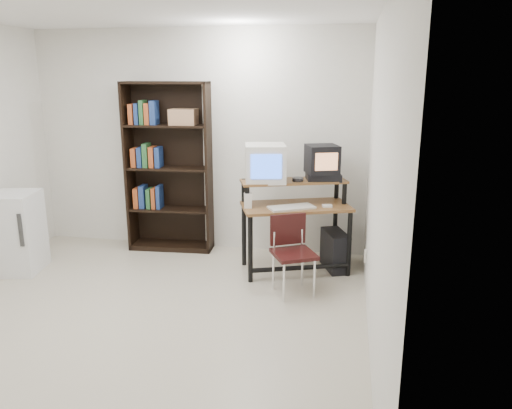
% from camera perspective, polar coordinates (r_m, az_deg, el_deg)
% --- Properties ---
extents(floor, '(4.00, 4.00, 0.01)m').
position_cam_1_polar(floor, '(4.61, -13.65, -12.65)').
color(floor, beige).
rests_on(floor, ground).
extents(ceiling, '(4.00, 4.00, 0.01)m').
position_cam_1_polar(ceiling, '(4.14, -15.95, 21.39)').
color(ceiling, white).
rests_on(ceiling, back_wall).
extents(back_wall, '(4.00, 0.01, 2.60)m').
position_cam_1_polar(back_wall, '(6.03, -6.68, 7.15)').
color(back_wall, silver).
rests_on(back_wall, floor).
extents(right_wall, '(0.01, 4.00, 2.60)m').
position_cam_1_polar(right_wall, '(3.80, 13.81, 2.44)').
color(right_wall, silver).
rests_on(right_wall, floor).
extents(computer_desk, '(1.25, 0.91, 0.98)m').
position_cam_1_polar(computer_desk, '(5.33, 4.50, -0.59)').
color(computer_desk, brown).
rests_on(computer_desk, floor).
extents(crt_monitor, '(0.50, 0.50, 0.40)m').
position_cam_1_polar(crt_monitor, '(5.29, 1.05, 4.75)').
color(crt_monitor, beige).
rests_on(crt_monitor, computer_desk).
extents(vcr, '(0.41, 0.33, 0.08)m').
position_cam_1_polar(vcr, '(5.40, 7.70, 3.13)').
color(vcr, black).
rests_on(vcr, computer_desk).
extents(crt_tv, '(0.41, 0.40, 0.30)m').
position_cam_1_polar(crt_tv, '(5.38, 7.56, 5.15)').
color(crt_tv, black).
rests_on(crt_tv, vcr).
extents(cd_spindle, '(0.15, 0.15, 0.05)m').
position_cam_1_polar(cd_spindle, '(5.30, 4.79, 2.81)').
color(cd_spindle, '#26262B').
rests_on(cd_spindle, computer_desk).
extents(keyboard, '(0.51, 0.42, 0.03)m').
position_cam_1_polar(keyboard, '(5.16, 4.07, -0.41)').
color(keyboard, beige).
rests_on(keyboard, computer_desk).
extents(mousepad, '(0.25, 0.22, 0.01)m').
position_cam_1_polar(mousepad, '(5.28, 7.94, -0.35)').
color(mousepad, black).
rests_on(mousepad, computer_desk).
extents(mouse, '(0.11, 0.08, 0.03)m').
position_cam_1_polar(mouse, '(5.26, 8.13, -0.20)').
color(mouse, white).
rests_on(mouse, mousepad).
extents(desk_speaker, '(0.09, 0.09, 0.17)m').
position_cam_1_polar(desk_speaker, '(5.16, -0.93, 0.38)').
color(desk_speaker, beige).
rests_on(desk_speaker, computer_desk).
extents(pc_tower, '(0.35, 0.49, 0.42)m').
position_cam_1_polar(pc_tower, '(5.55, 9.01, -5.20)').
color(pc_tower, black).
rests_on(pc_tower, floor).
extents(school_chair, '(0.51, 0.51, 0.76)m').
position_cam_1_polar(school_chair, '(4.85, 4.09, -4.80)').
color(school_chair, black).
rests_on(school_chair, floor).
extents(bookshelf, '(1.02, 0.39, 2.00)m').
position_cam_1_polar(bookshelf, '(6.04, -9.89, 4.34)').
color(bookshelf, black).
rests_on(bookshelf, floor).
extents(mini_fridge, '(0.59, 0.59, 0.87)m').
position_cam_1_polar(mini_fridge, '(5.96, -25.91, -2.89)').
color(mini_fridge, silver).
rests_on(mini_fridge, floor).
extents(wall_outlet, '(0.02, 0.08, 0.12)m').
position_cam_1_polar(wall_outlet, '(5.18, 12.37, -5.76)').
color(wall_outlet, beige).
rests_on(wall_outlet, right_wall).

